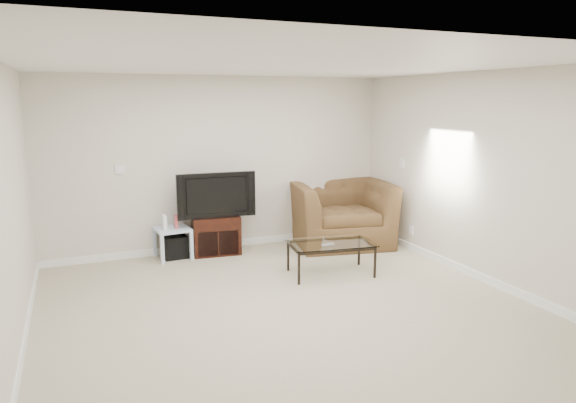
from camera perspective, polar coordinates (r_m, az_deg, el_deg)
name	(u,v)px	position (r m, az deg, el deg)	size (l,w,h in m)	color
floor	(289,310)	(5.50, 0.06, -11.92)	(5.00, 5.00, 0.00)	tan
ceiling	(289,64)	(5.07, 0.06, 15.04)	(5.00, 5.00, 0.00)	white
wall_back	(221,164)	(7.48, -7.44, 4.13)	(5.00, 0.02, 2.50)	silver
wall_left	(7,214)	(4.78, -28.76, -1.20)	(0.02, 5.00, 2.50)	silver
wall_right	(482,178)	(6.52, 20.75, 2.45)	(0.02, 5.00, 2.50)	silver
plate_back	(120,169)	(7.23, -18.18, 3.42)	(0.12, 0.02, 0.12)	white
plate_right_switch	(402,163)	(7.74, 12.54, 4.19)	(0.02, 0.09, 0.13)	white
plate_right_outlet	(411,230)	(7.67, 13.53, -3.13)	(0.02, 0.08, 0.12)	white
tv_stand	(216,234)	(7.42, -8.02, -3.63)	(0.66, 0.46, 0.55)	black
dvd_player	(216,222)	(7.34, -8.02, -2.32)	(0.38, 0.27, 0.05)	black
television	(215,194)	(7.26, -8.12, 0.83)	(1.02, 0.20, 0.63)	black
side_table	(173,243)	(7.31, -12.68, -4.51)	(0.45, 0.45, 0.43)	silver
subwoofer	(175,247)	(7.35, -12.50, -4.92)	(0.31, 0.31, 0.31)	black
game_console	(164,222)	(7.18, -13.57, -2.23)	(0.04, 0.14, 0.20)	white
game_case	(176,222)	(7.23, -12.33, -2.20)	(0.04, 0.13, 0.17)	#CC4C4C
recliner	(341,203)	(7.81, 5.87, -0.12)	(1.45, 0.94, 1.27)	brown
coffee_table	(331,259)	(6.50, 4.77, -6.34)	(1.05, 0.59, 0.41)	black
remote	(328,244)	(6.34, 4.45, -4.77)	(0.16, 0.05, 0.02)	#B2B2B7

